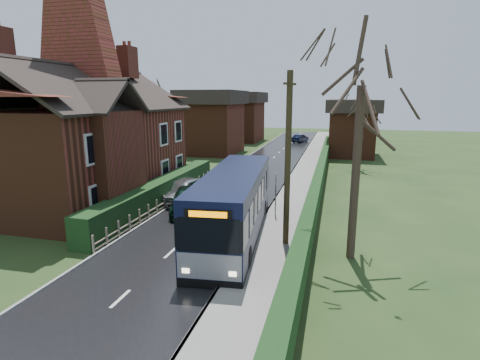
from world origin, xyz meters
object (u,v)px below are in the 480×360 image
(car_green, at_px, (188,200))
(bus_stop_sign, at_px, (276,188))
(car_silver, at_px, (183,190))
(brick_house, at_px, (88,135))
(bus, at_px, (234,205))
(telegraph_pole, at_px, (288,161))

(car_green, bearing_deg, bus_stop_sign, -16.57)
(car_silver, bearing_deg, brick_house, -158.77)
(brick_house, height_order, bus_stop_sign, brick_house)
(bus, distance_m, bus_stop_sign, 3.86)
(brick_house, bearing_deg, telegraph_pole, -18.94)
(car_green, bearing_deg, brick_house, 154.78)
(car_green, height_order, telegraph_pole, telegraph_pole)
(telegraph_pole, bearing_deg, bus_stop_sign, 126.67)
(telegraph_pole, bearing_deg, bus, -170.22)
(brick_house, relative_size, bus, 1.34)
(bus_stop_sign, xyz_separation_m, telegraph_pole, (1.14, -4.09, 2.25))
(bus_stop_sign, relative_size, telegraph_pole, 0.33)
(telegraph_pole, bearing_deg, car_green, 169.94)
(bus, bearing_deg, car_silver, 126.99)
(car_silver, distance_m, car_green, 2.42)
(bus, relative_size, telegraph_pole, 1.39)
(brick_house, xyz_separation_m, telegraph_pole, (13.53, -4.64, -0.41))
(car_silver, distance_m, telegraph_pole, 10.18)
(car_green, xyz_separation_m, bus_stop_sign, (5.26, 0.22, 1.02))
(brick_house, distance_m, car_silver, 7.07)
(bus, relative_size, bus_stop_sign, 4.18)
(brick_house, xyz_separation_m, bus_stop_sign, (12.39, -0.55, -2.66))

